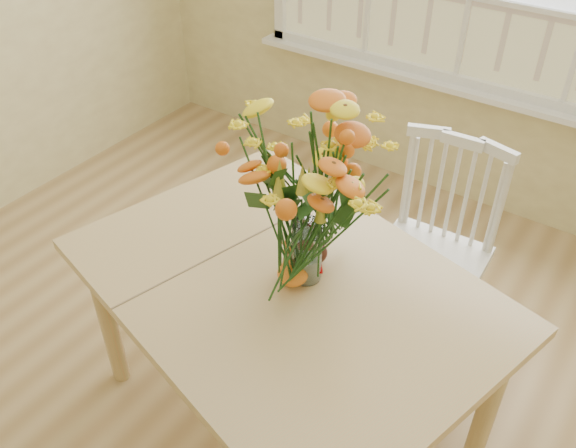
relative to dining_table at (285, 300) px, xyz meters
The scene contains 6 objects.
dining_table is the anchor object (origin of this frame).
windsor_chair 0.81m from the dining_table, 72.72° to the left, with size 0.45×0.43×0.93m.
flower_vase 0.42m from the dining_table, 49.10° to the left, with size 0.45×0.45×0.54m.
pumpkin 0.13m from the dining_table, ahead, with size 0.10×0.10×0.08m, color orange.
turkey_figurine 0.14m from the dining_table, 87.54° to the left, with size 0.09×0.07×0.10m.
dark_gourd 0.19m from the dining_table, 76.35° to the left, with size 0.13×0.12×0.07m.
Camera 1 is at (0.99, -0.77, 2.10)m, focal length 38.00 mm.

